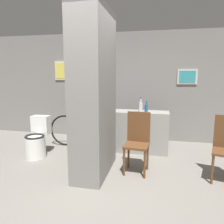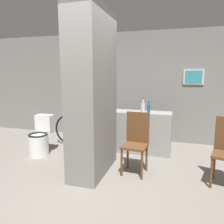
% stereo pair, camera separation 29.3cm
% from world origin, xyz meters
% --- Properties ---
extents(ground_plane, '(14.00, 14.00, 0.00)m').
position_xyz_m(ground_plane, '(0.00, 0.00, 0.00)').
color(ground_plane, slate).
extents(wall_back, '(8.00, 0.09, 2.60)m').
position_xyz_m(wall_back, '(-0.00, 2.63, 1.30)').
color(wall_back, gray).
rests_on(wall_back, ground_plane).
extents(pillar_center, '(0.50, 1.15, 2.60)m').
position_xyz_m(pillar_center, '(-0.12, 0.57, 1.30)').
color(pillar_center, gray).
rests_on(pillar_center, ground_plane).
extents(counter_shelf, '(1.29, 0.44, 0.85)m').
position_xyz_m(counter_shelf, '(0.45, 1.71, 0.43)').
color(counter_shelf, gray).
rests_on(counter_shelf, ground_plane).
extents(toilet, '(0.39, 0.55, 0.78)m').
position_xyz_m(toilet, '(-1.44, 0.99, 0.33)').
color(toilet, white).
rests_on(toilet, ground_plane).
extents(chair_near_pillar, '(0.41, 0.41, 0.99)m').
position_xyz_m(chair_near_pillar, '(0.56, 0.75, 0.54)').
color(chair_near_pillar, brown).
rests_on(chair_near_pillar, ground_plane).
extents(bicycle, '(1.71, 0.42, 0.76)m').
position_xyz_m(bicycle, '(-0.67, 1.72, 0.37)').
color(bicycle, black).
rests_on(bicycle, ground_plane).
extents(bottle_tall, '(0.08, 0.08, 0.30)m').
position_xyz_m(bottle_tall, '(0.53, 1.64, 0.96)').
color(bottle_tall, silver).
rests_on(bottle_tall, counter_shelf).
extents(bottle_short, '(0.07, 0.07, 0.24)m').
position_xyz_m(bottle_short, '(0.64, 1.63, 0.94)').
color(bottle_short, '#19598C').
rests_on(bottle_short, counter_shelf).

